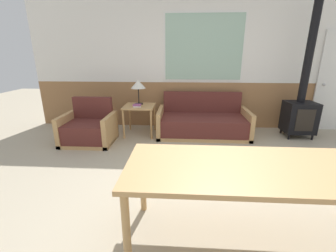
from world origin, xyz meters
The scene contains 9 objects.
ground_plane centered at (0.00, 0.00, 0.00)m, with size 16.00×16.00×0.00m, color #B2A58C.
wall_back centered at (0.00, 2.63, 1.37)m, with size 7.20×0.09×2.70m.
couch centered at (0.05, 2.08, 0.24)m, with size 1.79×0.89×0.81m.
armchair centered at (-2.08, 1.51, 0.25)m, with size 0.90×0.72×0.80m.
side_table centered at (-1.22, 2.01, 0.51)m, with size 0.60×0.60×0.60m.
table_lamp centered at (-1.25, 2.12, 0.99)m, with size 0.29×0.29×0.49m.
book_stack centered at (-1.24, 1.91, 0.62)m, with size 0.17×0.17×0.05m.
dining_table centered at (0.24, -0.67, 0.66)m, with size 2.12×0.82×0.72m.
wood_stove centered at (1.91, 2.07, 0.65)m, with size 0.54×0.46×2.57m.
Camera 1 is at (-0.38, -2.30, 1.57)m, focal length 24.00 mm.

